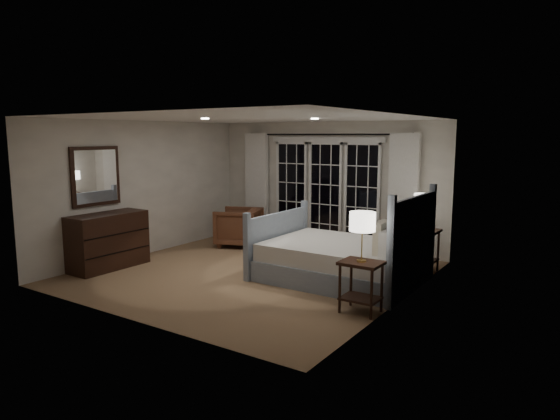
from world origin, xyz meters
The scene contains 20 objects.
floor centered at (0.00, 0.00, 0.00)m, with size 5.00×5.00×0.00m, color #906B4D.
ceiling centered at (0.00, 0.00, 2.50)m, with size 5.00×5.00×0.00m, color white.
wall_left centered at (-2.50, 0.00, 1.25)m, with size 0.02×5.00×2.50m, color silver.
wall_right centered at (2.50, 0.00, 1.25)m, with size 0.02×5.00×2.50m, color silver.
wall_back centered at (0.00, 2.50, 1.25)m, with size 5.00×0.02×2.50m, color silver.
wall_front centered at (0.00, -2.50, 1.25)m, with size 5.00×0.02×2.50m, color silver.
french_doors centered at (0.00, 2.46, 1.09)m, with size 2.50×0.04×2.20m.
curtain_rod centered at (0.00, 2.40, 2.25)m, with size 0.03×0.03×3.50m, color black.
curtain_left centered at (-1.65, 2.38, 1.15)m, with size 0.55×0.10×2.25m, color white.
curtain_right centered at (1.65, 2.38, 1.15)m, with size 0.55×0.10×2.25m, color white.
downlight_a centered at (0.80, 0.60, 2.49)m, with size 0.12×0.12×0.01m, color white.
downlight_b centered at (-0.60, -0.40, 2.49)m, with size 0.12×0.12×0.01m, color white.
bed centered at (1.41, 0.46, 0.34)m, with size 2.36×1.70×1.38m.
nightstand_left centered at (2.24, -0.70, 0.44)m, with size 0.51×0.41×0.66m.
nightstand_right centered at (2.25, 1.65, 0.47)m, with size 0.54×0.44×0.71m.
lamp_left centered at (2.24, -0.70, 1.17)m, with size 0.33×0.33×0.63m.
lamp_right centered at (2.25, 1.65, 1.18)m, with size 0.31×0.31×0.59m.
armchair centered at (-1.45, 1.48, 0.39)m, with size 0.83×0.85×0.78m, color brown.
dresser centered at (-2.23, -1.08, 0.47)m, with size 0.56×1.32×0.94m.
mirror centered at (-2.47, -1.08, 1.55)m, with size 0.05×0.85×1.00m.
Camera 1 is at (4.76, -6.35, 2.24)m, focal length 32.00 mm.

